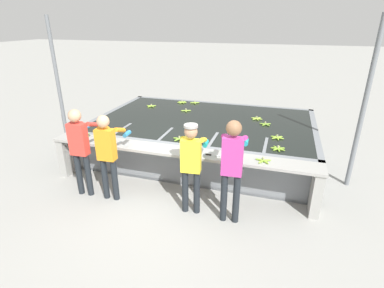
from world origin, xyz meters
TOP-DOWN VIEW (x-y plane):
  - ground_plane at (0.00, 0.00)m, footprint 80.00×80.00m
  - wash_tank at (-0.00, 2.13)m, footprint 5.16×3.39m
  - work_ledge at (0.00, 0.23)m, footprint 5.16×0.45m
  - worker_0 at (-1.63, -0.37)m, footprint 0.43×0.72m
  - worker_1 at (-1.08, -0.36)m, footprint 0.42×0.72m
  - worker_2 at (0.45, -0.31)m, footprint 0.45×0.73m
  - worker_3 at (1.13, -0.37)m, footprint 0.43×0.73m
  - banana_bunch_floating_0 at (-0.64, 2.70)m, footprint 0.28×0.28m
  - banana_bunch_floating_1 at (1.45, 2.18)m, footprint 0.27×0.28m
  - banana_bunch_floating_2 at (-0.13, 0.73)m, footprint 0.27×0.28m
  - banana_bunch_floating_3 at (-0.65, 3.54)m, footprint 0.27×0.27m
  - banana_bunch_floating_4 at (-1.70, 2.84)m, footprint 0.27×0.28m
  - banana_bunch_floating_5 at (1.79, 0.81)m, footprint 0.28×0.28m
  - banana_bunch_floating_6 at (1.75, 1.39)m, footprint 0.28×0.28m
  - banana_bunch_floating_7 at (1.22, 2.55)m, footprint 0.28×0.27m
  - banana_bunch_floating_8 at (-1.02, 3.48)m, footprint 0.28×0.28m
  - banana_bunch_ledge_0 at (-2.06, 0.32)m, footprint 0.28×0.28m
  - banana_bunch_ledge_1 at (1.57, 0.20)m, footprint 0.28×0.27m
  - knife_0 at (0.69, 0.19)m, footprint 0.35×0.05m
  - support_post_left at (-3.64, 1.63)m, footprint 0.09×0.09m
  - support_post_right at (3.19, 1.46)m, footprint 0.09×0.09m

SIDE VIEW (x-z plane):
  - ground_plane at x=0.00m, z-range 0.00..0.00m
  - wash_tank at x=0.00m, z-range -0.01..0.86m
  - work_ledge at x=0.00m, z-range 0.20..1.06m
  - knife_0 at x=0.69m, z-range 0.86..0.88m
  - banana_bunch_floating_5 at x=1.79m, z-range 0.84..0.92m
  - banana_bunch_floating_8 at x=-1.02m, z-range 0.84..0.92m
  - banana_bunch_floating_6 at x=1.75m, z-range 0.84..0.92m
  - banana_bunch_floating_7 at x=1.22m, z-range 0.84..0.92m
  - banana_bunch_floating_1 at x=1.45m, z-range 0.84..0.92m
  - banana_bunch_floating_2 at x=-0.13m, z-range 0.84..0.92m
  - banana_bunch_floating_4 at x=-1.70m, z-range 0.84..0.92m
  - banana_bunch_floating_0 at x=-0.64m, z-range 0.84..0.92m
  - banana_bunch_floating_3 at x=-0.65m, z-range 0.84..0.92m
  - banana_bunch_ledge_1 at x=1.57m, z-range 0.84..0.92m
  - banana_bunch_ledge_0 at x=-2.06m, z-range 0.84..0.92m
  - worker_2 at x=0.45m, z-range 0.16..1.75m
  - worker_1 at x=-1.08m, z-range 0.16..1.77m
  - worker_0 at x=-1.63m, z-range 0.17..1.84m
  - worker_3 at x=1.13m, z-range 0.18..1.92m
  - support_post_left at x=-3.64m, z-range 0.00..3.20m
  - support_post_right at x=3.19m, z-range 0.00..3.20m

